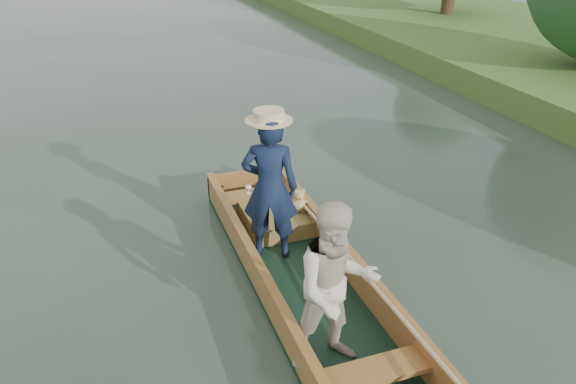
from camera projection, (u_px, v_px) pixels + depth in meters
name	position (u px, v px, depth m)	size (l,w,h in m)	color
ground	(306.00, 291.00, 6.23)	(120.00, 120.00, 0.00)	#283D30
punt	(303.00, 253.00, 5.83)	(1.15, 5.00, 1.87)	black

